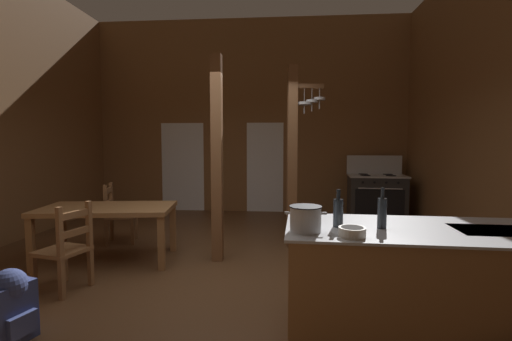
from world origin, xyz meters
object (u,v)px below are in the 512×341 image
stove_range (376,197)px  ladderback_chair_by_post (66,249)px  stockpot_on_counter (306,219)px  dining_table (108,213)px  backpack (10,304)px  kitchen_island (424,286)px  bottle_short_on_counter (338,212)px  mixing_bowl_on_counter (352,232)px  ladderback_chair_near_window (118,215)px  bottle_tall_on_counter (382,212)px

stove_range → ladderback_chair_by_post: size_ratio=1.39×
stove_range → stockpot_on_counter: (-1.74, -4.77, 0.54)m
dining_table → ladderback_chair_by_post: ladderback_chair_by_post is taller
ladderback_chair_by_post → backpack: 1.00m
stove_range → ladderback_chair_by_post: 5.73m
stockpot_on_counter → kitchen_island: bearing=10.5°
stove_range → kitchen_island: bearing=-99.9°
stockpot_on_counter → bottle_short_on_counter: size_ratio=1.05×
kitchen_island → stove_range: size_ratio=1.67×
stockpot_on_counter → stove_range: bearing=70.0°
dining_table → mixing_bowl_on_counter: bearing=-34.9°
kitchen_island → ladderback_chair_by_post: ladderback_chair_by_post is taller
ladderback_chair_near_window → mixing_bowl_on_counter: (3.11, -2.82, 0.51)m
stove_range → bottle_short_on_counter: (-1.47, -4.60, 0.56)m
stove_range → backpack: stove_range is taller
ladderback_chair_by_post → ladderback_chair_near_window: bearing=99.7°
kitchen_island → stove_range: 4.66m
kitchen_island → ladderback_chair_near_window: bearing=145.9°
stockpot_on_counter → bottle_short_on_counter: 0.31m
backpack → mixing_bowl_on_counter: size_ratio=3.13×
dining_table → ladderback_chair_by_post: (0.03, -0.96, -0.20)m
kitchen_island → ladderback_chair_by_post: 3.50m
stockpot_on_counter → bottle_tall_on_counter: bearing=13.3°
ladderback_chair_by_post → bottle_short_on_counter: (2.75, -0.73, 0.59)m
kitchen_island → stockpot_on_counter: (-0.94, -0.17, 0.56)m
ladderback_chair_near_window → ladderback_chair_by_post: bearing=-80.3°
kitchen_island → stockpot_on_counter: stockpot_on_counter is taller
ladderback_chair_near_window → stockpot_on_counter: (2.79, -2.70, 0.57)m
kitchen_island → bottle_tall_on_counter: bearing=-174.4°
dining_table → ladderback_chair_near_window: (-0.28, 0.85, -0.20)m
ladderback_chair_near_window → bottle_tall_on_counter: size_ratio=3.00×
backpack → stockpot_on_counter: size_ratio=1.91×
bottle_tall_on_counter → mixing_bowl_on_counter: bearing=-136.2°
stove_range → backpack: 6.33m
backpack → bottle_short_on_counter: (2.58, 0.24, 0.73)m
ladderback_chair_by_post → bottle_tall_on_counter: 3.22m
ladderback_chair_by_post → mixing_bowl_on_counter: mixing_bowl_on_counter is taller
backpack → ladderback_chair_near_window: bearing=99.6°
mixing_bowl_on_counter → bottle_short_on_counter: size_ratio=0.64×
dining_table → stove_range: bearing=34.4°
kitchen_island → ladderback_chair_near_window: ladderback_chair_near_window is taller
backpack → mixing_bowl_on_counter: mixing_bowl_on_counter is taller
ladderback_chair_near_window → mixing_bowl_on_counter: mixing_bowl_on_counter is taller
stove_range → bottle_short_on_counter: 4.87m
stockpot_on_counter → mixing_bowl_on_counter: (0.32, -0.12, -0.06)m
kitchen_island → bottle_short_on_counter: size_ratio=7.38×
bottle_tall_on_counter → bottle_short_on_counter: bottle_tall_on_counter is taller
stove_range → stockpot_on_counter: stove_range is taller
dining_table → mixing_bowl_on_counter: 3.47m
dining_table → bottle_tall_on_counter: size_ratio=5.69×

